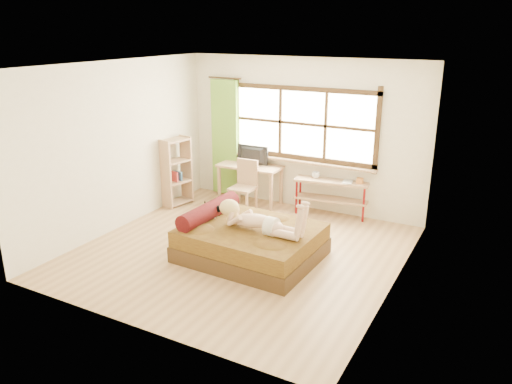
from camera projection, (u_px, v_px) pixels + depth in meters
The scene contains 18 objects.
floor at pixel (240, 251), 7.43m from camera, with size 4.50×4.50×0.00m, color #9E754C.
ceiling at pixel (238, 65), 6.57m from camera, with size 4.50×4.50×0.00m, color white.
wall_back at pixel (303, 135), 8.88m from camera, with size 4.50×4.50×0.00m, color silver.
wall_front at pixel (129, 215), 5.12m from camera, with size 4.50×4.50×0.00m, color silver.
wall_left at pixel (118, 146), 8.01m from camera, with size 4.50×4.50×0.00m, color silver.
wall_right at pixel (401, 187), 5.98m from camera, with size 4.50×4.50×0.00m, color silver.
window at pixel (302, 126), 8.80m from camera, with size 2.80×0.16×1.46m.
curtain at pixel (225, 138), 9.54m from camera, with size 0.55×0.10×2.20m, color #5A9629.
bed at pixel (248, 241), 7.18m from camera, with size 1.92×1.56×0.71m.
woman at pixel (259, 212), 6.90m from camera, with size 1.31×0.37×0.56m, color #D4A689, non-canonical shape.
kitten at pixel (212, 210), 7.47m from camera, with size 0.28×0.11×0.22m, color black, non-canonical shape.
desk at pixel (250, 170), 9.26m from camera, with size 1.19×0.57×0.74m.
monitor at pixel (251, 155), 9.22m from camera, with size 0.62×0.08×0.36m, color black.
chair at pixel (245, 183), 8.95m from camera, with size 0.42×0.42×0.93m.
pipe_shelf at pixel (332, 190), 8.71m from camera, with size 1.32×0.51×0.73m.
cup at pixel (316, 175), 8.78m from camera, with size 0.14×0.14×0.11m, color gray.
book at pixel (343, 181), 8.57m from camera, with size 0.17×0.23×0.02m, color gray.
bookshelf at pixel (176, 171), 9.20m from camera, with size 0.41×0.60×1.26m.
Camera 1 is at (3.43, -5.84, 3.19)m, focal length 35.00 mm.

